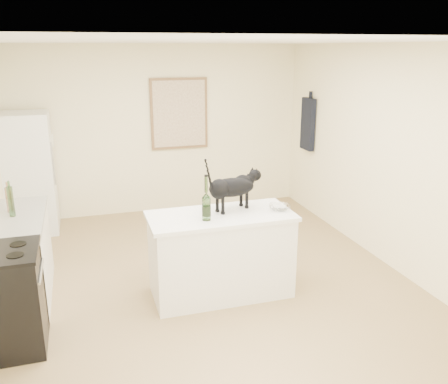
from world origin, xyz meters
TOP-DOWN VIEW (x-y plane):
  - floor at (0.00, 0.00)m, footprint 5.50×5.50m
  - ceiling at (0.00, 0.00)m, footprint 5.50×5.50m
  - wall_back at (0.00, 2.75)m, footprint 4.50×0.00m
  - wall_front at (0.00, -2.75)m, footprint 4.50×0.00m
  - wall_right at (2.25, 0.00)m, footprint 0.00×5.50m
  - island_base at (0.10, -0.20)m, footprint 1.44×0.67m
  - island_top at (0.10, -0.20)m, footprint 1.50×0.70m
  - left_cabinets at (-1.95, 0.30)m, footprint 0.60×1.40m
  - left_countertop at (-1.95, 0.30)m, footprint 0.62×1.44m
  - stove at (-1.95, -0.60)m, footprint 0.60×0.60m
  - fridge at (-1.95, 2.35)m, footprint 0.68×0.68m
  - artwork_frame at (0.30, 2.72)m, footprint 0.90×0.03m
  - artwork_canvas at (0.30, 2.70)m, footprint 0.82×0.00m
  - hanging_garment at (2.19, 2.05)m, footprint 0.08×0.34m
  - black_cat at (0.24, -0.11)m, footprint 0.67×0.40m
  - wine_bottle at (-0.08, -0.32)m, footprint 0.09×0.09m
  - glass_bowl at (0.73, -0.26)m, footprint 0.30×0.30m
  - fridge_paper at (-1.60, 2.33)m, footprint 0.06×0.13m
  - counter_bottle_cluster at (-1.96, 0.43)m, footprint 0.10×0.21m

SIDE VIEW (x-z plane):
  - floor at x=0.00m, z-range 0.00..0.00m
  - island_base at x=0.10m, z-range 0.00..0.86m
  - left_cabinets at x=-1.95m, z-range 0.00..0.86m
  - stove at x=-1.95m, z-range 0.00..0.90m
  - fridge at x=-1.95m, z-range 0.00..1.70m
  - island_top at x=0.10m, z-range 0.86..0.90m
  - left_countertop at x=-1.95m, z-range 0.86..0.90m
  - glass_bowl at x=0.73m, z-range 0.90..0.96m
  - counter_bottle_cluster at x=-1.96m, z-range 0.89..1.20m
  - wine_bottle at x=-0.08m, z-range 0.90..1.31m
  - black_cat at x=0.24m, z-range 0.90..1.35m
  - fridge_paper at x=-1.60m, z-range 1.21..1.39m
  - wall_back at x=0.00m, z-range -0.95..3.55m
  - wall_front at x=0.00m, z-range -0.95..3.55m
  - wall_right at x=2.25m, z-range -1.45..4.05m
  - hanging_garment at x=2.19m, z-range 1.00..1.80m
  - artwork_frame at x=0.30m, z-range 1.00..2.10m
  - artwork_canvas at x=0.30m, z-range 1.04..2.06m
  - ceiling at x=0.00m, z-range 2.60..2.60m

